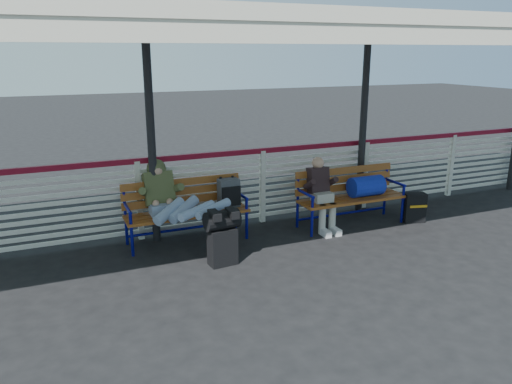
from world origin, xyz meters
name	(u,v)px	position (x,y,z in m)	size (l,w,h in m)	color
ground	(320,264)	(0.00, 0.00, 0.00)	(60.00, 60.00, 0.00)	black
fence	(262,183)	(0.00, 1.90, 0.66)	(12.08, 0.08, 1.24)	silver
canopy	(295,27)	(0.00, 0.87, 3.04)	(12.60, 3.60, 3.16)	silver
luggage_stack	(222,235)	(-1.19, 0.52, 0.41)	(0.47, 0.29, 0.75)	black
bench_left	(197,202)	(-1.21, 1.56, 0.59)	(1.80, 0.56, 0.92)	#9C4A1E
bench_right	(357,189)	(1.37, 1.21, 0.59)	(1.80, 0.56, 0.92)	#9C4A1E
traveler_man	(182,205)	(-1.53, 1.21, 0.68)	(0.93, 1.64, 0.77)	#91A4C3
companion_person	(322,193)	(0.70, 1.20, 0.60)	(0.32, 0.66, 1.15)	#B3AEA2
suitcase_side	(414,208)	(2.30, 0.90, 0.25)	(0.39, 0.29, 0.49)	black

